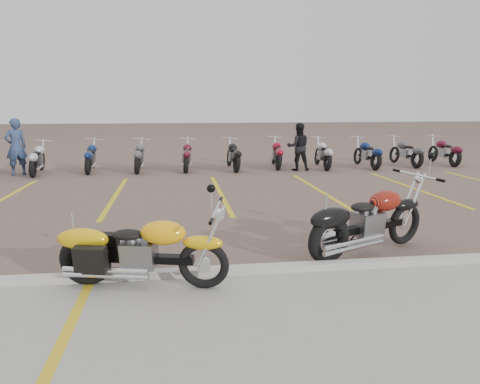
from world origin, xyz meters
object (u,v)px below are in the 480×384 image
Objects in this scene: person_a at (16,147)px; flame_cruiser at (365,224)px; yellow_cruiser at (140,253)px; person_b at (298,147)px.

flame_cruiser is at bearing 96.08° from person_a.
person_b is (4.77, 10.13, 0.38)m from yellow_cruiser.
flame_cruiser is (3.37, 0.86, 0.04)m from yellow_cruiser.
person_a reaches higher than person_b.
person_a is 1.12× the size of person_b.
person_a is 9.45m from person_b.
person_b is (9.45, -0.20, -0.10)m from person_a.
yellow_cruiser is 3.48m from flame_cruiser.
yellow_cruiser is 11.20m from person_b.
flame_cruiser is at bearing 84.96° from person_b.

